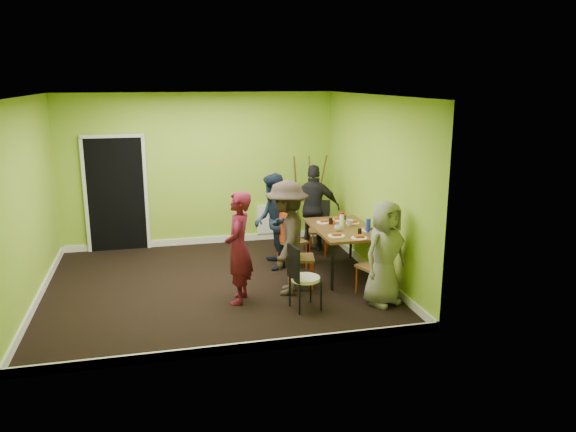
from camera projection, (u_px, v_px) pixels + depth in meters
name	position (u px, v px, depth m)	size (l,w,h in m)	color
ground	(216.00, 285.00, 8.49)	(5.00, 5.00, 0.00)	black
room_walls	(212.00, 221.00, 8.29)	(5.04, 4.54, 2.82)	#98B62F
dining_table	(343.00, 231.00, 8.84)	(0.90, 1.50, 0.75)	black
chair_left_far	(288.00, 237.00, 9.09)	(0.51, 0.51, 0.96)	#D84114
chair_left_near	(295.00, 252.00, 8.30)	(0.47, 0.46, 0.95)	#D84114
chair_back_end	(319.00, 216.00, 9.99)	(0.52, 0.56, 0.93)	#D84114
chair_front_end	(376.00, 262.00, 7.93)	(0.47, 0.48, 0.90)	#D84114
chair_bentwood	(301.00, 274.00, 7.47)	(0.42, 0.40, 0.90)	black
easel	(309.00, 198.00, 10.66)	(0.66, 0.62, 1.65)	brown
plate_near_left	(324.00, 222.00, 9.14)	(0.24, 0.24, 0.01)	white
plate_near_right	(336.00, 236.00, 8.35)	(0.25, 0.25, 0.01)	white
plate_far_back	(338.00, 220.00, 9.31)	(0.26, 0.26, 0.01)	white
plate_far_front	(359.00, 238.00, 8.24)	(0.24, 0.24, 0.01)	white
plate_wall_back	(353.00, 223.00, 9.10)	(0.21, 0.21, 0.01)	white
plate_wall_front	(368.00, 230.00, 8.67)	(0.24, 0.24, 0.01)	white
thermos	(342.00, 221.00, 8.81)	(0.07, 0.07, 0.22)	white
blue_bottle	(368.00, 225.00, 8.57)	(0.07, 0.07, 0.21)	#1732AF
orange_bottle	(334.00, 222.00, 9.01)	(0.04, 0.04, 0.07)	#D84114
glass_mid	(331.00, 221.00, 9.03)	(0.07, 0.07, 0.10)	black
glass_back	(344.00, 218.00, 9.28)	(0.07, 0.07, 0.09)	black
glass_front	(360.00, 232.00, 8.41)	(0.06, 0.06, 0.10)	black
cup_a	(338.00, 228.00, 8.63)	(0.12, 0.12, 0.09)	white
cup_b	(350.00, 223.00, 8.91)	(0.11, 0.11, 0.10)	white
person_standing	(239.00, 248.00, 7.67)	(0.57, 0.37, 1.57)	#5A0F22
person_left_far	(273.00, 221.00, 9.10)	(0.76, 0.59, 1.56)	black
person_left_near	(287.00, 238.00, 8.00)	(1.07, 0.61, 1.65)	#322621
person_back_end	(314.00, 208.00, 10.04)	(0.91, 0.38, 1.56)	black
person_front_end	(385.00, 253.00, 7.62)	(0.71, 0.46, 1.45)	gray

